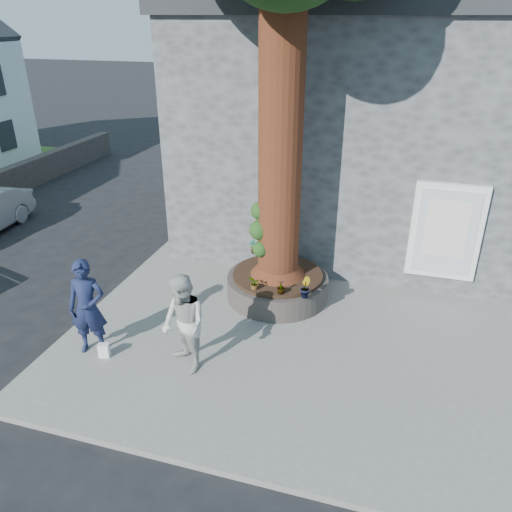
# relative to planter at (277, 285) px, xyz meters

# --- Properties ---
(ground) EXTENTS (120.00, 120.00, 0.00)m
(ground) POSITION_rel_planter_xyz_m (-0.80, -2.00, -0.41)
(ground) COLOR black
(ground) RESTS_ON ground
(pavement) EXTENTS (9.00, 8.00, 0.12)m
(pavement) POSITION_rel_planter_xyz_m (0.70, -1.00, -0.35)
(pavement) COLOR slate
(pavement) RESTS_ON ground
(yellow_line) EXTENTS (0.10, 30.00, 0.01)m
(yellow_line) POSITION_rel_planter_xyz_m (-3.85, -1.00, -0.41)
(yellow_line) COLOR yellow
(yellow_line) RESTS_ON ground
(stone_shop) EXTENTS (10.30, 8.30, 6.30)m
(stone_shop) POSITION_rel_planter_xyz_m (1.70, 5.20, 2.75)
(stone_shop) COLOR #45484A
(stone_shop) RESTS_ON ground
(planter) EXTENTS (2.30, 2.30, 0.60)m
(planter) POSITION_rel_planter_xyz_m (0.00, 0.00, 0.00)
(planter) COLOR black
(planter) RESTS_ON pavement
(man) EXTENTS (0.80, 0.63, 1.92)m
(man) POSITION_rel_planter_xyz_m (-2.91, -3.00, 0.67)
(man) COLOR #151C3B
(man) RESTS_ON pavement
(woman) EXTENTS (1.16, 1.13, 1.88)m
(woman) POSITION_rel_planter_xyz_m (-0.96, -2.98, 0.65)
(woman) COLOR #B5B3AD
(woman) RESTS_ON pavement
(shopping_bag) EXTENTS (0.22, 0.17, 0.28)m
(shopping_bag) POSITION_rel_planter_xyz_m (-2.60, -3.14, -0.15)
(shopping_bag) COLOR white
(shopping_bag) RESTS_ON pavement
(plant_a) EXTENTS (0.19, 0.14, 0.34)m
(plant_a) POSITION_rel_planter_xyz_m (-0.85, 0.85, 0.48)
(plant_a) COLOR gray
(plant_a) RESTS_ON planter
(plant_b) EXTENTS (0.29, 0.29, 0.44)m
(plant_b) POSITION_rel_planter_xyz_m (0.79, -0.85, 0.53)
(plant_b) COLOR gray
(plant_b) RESTS_ON planter
(plant_c) EXTENTS (0.22, 0.22, 0.31)m
(plant_c) POSITION_rel_planter_xyz_m (0.29, -0.85, 0.46)
(plant_c) COLOR gray
(plant_c) RESTS_ON planter
(plant_d) EXTENTS (0.32, 0.33, 0.29)m
(plant_d) POSITION_rel_planter_xyz_m (-0.29, -0.85, 0.45)
(plant_d) COLOR gray
(plant_d) RESTS_ON planter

